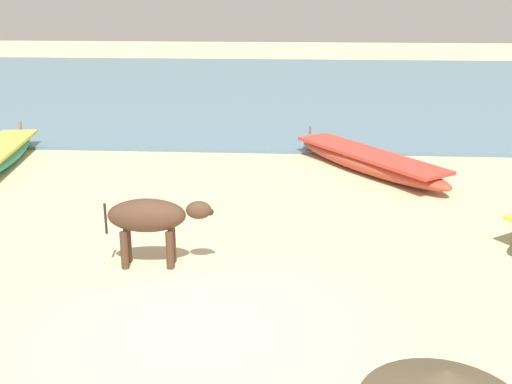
% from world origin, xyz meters
% --- Properties ---
extents(ground, '(80.00, 80.00, 0.00)m').
position_xyz_m(ground, '(0.00, 0.00, 0.00)').
color(ground, beige).
extents(sea_water, '(60.00, 20.00, 0.08)m').
position_xyz_m(sea_water, '(0.00, 18.20, 0.04)').
color(sea_water, slate).
rests_on(sea_water, ground).
extents(fishing_boat_5, '(3.42, 4.23, 0.63)m').
position_xyz_m(fishing_boat_5, '(2.71, 6.78, 0.24)').
color(fishing_boat_5, '#B74733').
rests_on(fishing_boat_5, ground).
extents(cow_adult_dark, '(1.55, 0.52, 1.00)m').
position_xyz_m(cow_adult_dark, '(-0.89, 1.68, 0.72)').
color(cow_adult_dark, '#4C3323').
rests_on(cow_adult_dark, ground).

